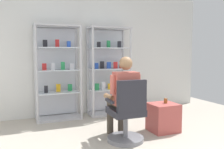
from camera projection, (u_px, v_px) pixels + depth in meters
The scene contains 7 objects.
back_wall at pixel (81, 53), 5.16m from camera, with size 6.00×0.10×2.70m, color silver.
display_cabinet_left at pixel (57, 72), 4.77m from camera, with size 0.90×0.45×1.90m.
display_cabinet_right at pixel (108, 70), 5.17m from camera, with size 0.90×0.45×1.90m.
office_chair at pixel (127, 117), 3.51m from camera, with size 0.56×0.56×0.96m.
seated_shopkeeper at pixel (123, 94), 3.63m from camera, with size 0.49×0.57×1.29m.
storage_crate at pixel (163, 117), 4.03m from camera, with size 0.46×0.42×0.48m, color #B24C47.
tea_glass at pixel (166, 101), 4.04m from camera, with size 0.06×0.06×0.08m, color brown.
Camera 1 is at (-1.28, -2.06, 1.34)m, focal length 37.62 mm.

